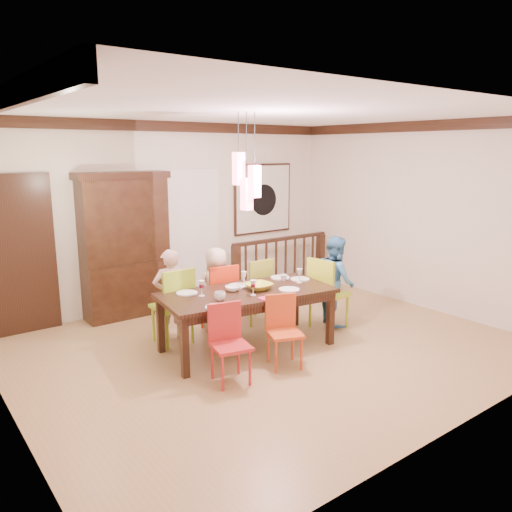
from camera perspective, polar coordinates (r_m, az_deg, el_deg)
floor at (r=6.48m, az=1.54°, el=-10.33°), size 6.00×6.00×0.00m
ceiling at (r=6.01m, az=1.70°, el=16.17°), size 6.00×6.00×0.00m
wall_back at (r=8.16m, az=-9.44°, el=4.72°), size 6.00×0.00×6.00m
wall_right at (r=8.27m, az=18.12°, el=4.39°), size 0.00×5.00×5.00m
crown_molding at (r=6.00m, az=1.69°, el=15.41°), size 6.00×5.00×0.16m
panel_door at (r=7.39m, az=-25.82°, el=-0.23°), size 1.04×0.07×2.24m
white_doorway at (r=8.36m, az=-7.11°, el=2.19°), size 0.97×0.05×2.22m
painting at (r=9.08m, az=0.80°, el=6.56°), size 1.25×0.06×1.25m
pendant_cluster at (r=5.98m, az=-1.08°, el=8.58°), size 0.27×0.21×1.14m
dining_table at (r=6.23m, az=-1.03°, el=-4.74°), size 2.26×1.26×0.75m
chair_far_left at (r=6.54m, az=-9.60°, el=-4.95°), size 0.47×0.47×1.00m
chair_far_mid at (r=6.91m, az=-4.33°, el=-4.16°), size 0.48×0.48×0.95m
chair_far_right at (r=7.23m, az=-0.32°, el=-3.38°), size 0.44×0.44×0.95m
chair_near_left at (r=5.39m, az=-2.92°, el=-9.53°), size 0.46×0.46×0.85m
chair_near_mid at (r=5.78m, az=3.32°, el=-8.17°), size 0.48×0.48×0.83m
chair_end_right at (r=7.06m, az=8.39°, el=-3.60°), size 0.51×0.51×1.01m
china_hutch at (r=7.65m, az=-14.73°, el=1.24°), size 1.36×0.46×2.16m
balustrade at (r=8.87m, az=2.86°, el=-0.78°), size 2.06×0.12×0.96m
person_far_left at (r=6.60m, az=-9.80°, el=-4.46°), size 0.49×0.37×1.23m
person_far_mid at (r=6.92m, az=-4.53°, el=-3.78°), size 0.64×0.50×1.17m
person_end_right at (r=7.21m, az=9.07°, el=-2.77°), size 0.71×0.77×1.29m
serving_bowl at (r=6.26m, az=0.31°, el=-3.48°), size 0.34×0.34×0.08m
small_bowl at (r=6.21m, az=-2.68°, el=-3.74°), size 0.20×0.20×0.06m
cup_left at (r=5.82m, az=-4.16°, el=-4.60°), size 0.17×0.17×0.10m
cup_right at (r=6.68m, az=3.19°, el=-2.49°), size 0.10×0.10×0.09m
plate_far_left at (r=6.15m, az=-7.91°, el=-4.21°), size 0.26×0.26×0.01m
plate_far_mid at (r=6.42m, az=-2.06°, el=-3.41°), size 0.26×0.26×0.01m
plate_far_right at (r=6.83m, az=2.78°, el=-2.47°), size 0.26×0.26×0.01m
plate_near_left at (r=5.58m, az=-4.52°, el=-5.83°), size 0.26×0.26×0.01m
plate_near_mid at (r=6.26m, az=3.81°, el=-3.83°), size 0.26×0.26×0.01m
plate_end_right at (r=6.76m, az=5.04°, el=-2.65°), size 0.26×0.26×0.01m
wine_glass_a at (r=6.01m, az=-6.24°, el=-3.69°), size 0.08×0.08×0.19m
wine_glass_b at (r=6.42m, az=-1.38°, el=-2.60°), size 0.08×0.08×0.19m
wine_glass_c at (r=6.00m, az=-0.33°, el=-3.65°), size 0.08×0.08×0.19m
wine_glass_d at (r=6.58m, az=4.99°, el=-2.27°), size 0.08×0.08×0.19m
napkin at (r=5.89m, az=1.24°, el=-4.85°), size 0.18×0.14×0.01m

